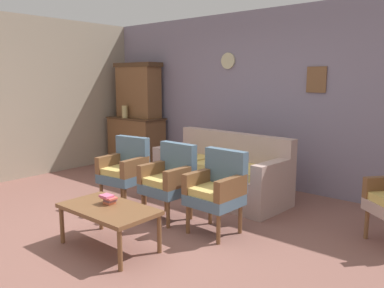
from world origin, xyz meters
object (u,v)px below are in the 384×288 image
object	(u,v)px
armchair_near_couch_end	(170,178)
armchair_by_doorway	(217,188)
vase_on_cabinet	(125,112)
book_stack_on_table	(109,199)
armchair_row_middle	(125,168)
floral_couch	(222,175)
coffee_table	(109,211)
side_cabinet	(136,141)

from	to	relation	value
armchair_near_couch_end	armchair_by_doorway	distance (m)	0.69
vase_on_cabinet	book_stack_on_table	world-z (taller)	vase_on_cabinet
armchair_row_middle	armchair_near_couch_end	size ratio (longest dim) A/B	1.00
floral_couch	armchair_row_middle	world-z (taller)	same
armchair_by_doorway	book_stack_on_table	xyz separation A→B (m)	(-0.65, -0.94, -0.03)
floral_couch	armchair_row_middle	distance (m)	1.35
book_stack_on_table	armchair_by_doorway	bearing A→B (deg)	55.34
floral_couch	coffee_table	xyz separation A→B (m)	(0.13, -2.07, 0.05)
armchair_row_middle	armchair_by_doorway	world-z (taller)	same
armchair_by_doorway	book_stack_on_table	world-z (taller)	armchair_by_doorway
side_cabinet	floral_couch	world-z (taller)	side_cabinet
armchair_row_middle	armchair_near_couch_end	distance (m)	0.80
side_cabinet	vase_on_cabinet	xyz separation A→B (m)	(-0.10, -0.19, 0.58)
vase_on_cabinet	book_stack_on_table	bearing A→B (deg)	-42.69
floral_couch	armchair_row_middle	bearing A→B (deg)	-125.58
floral_couch	armchair_by_doorway	size ratio (longest dim) A/B	2.19
armchair_row_middle	vase_on_cabinet	bearing A→B (deg)	139.85
book_stack_on_table	armchair_near_couch_end	bearing A→B (deg)	92.23
side_cabinet	coffee_table	bearing A→B (deg)	-45.70
floral_couch	armchair_by_doorway	xyz separation A→B (m)	(0.71, -1.06, 0.17)
armchair_row_middle	book_stack_on_table	xyz separation A→B (m)	(0.83, -0.91, -0.03)
armchair_row_middle	armchair_near_couch_end	xyz separation A→B (m)	(0.80, 0.01, 0.00)
floral_couch	armchair_by_doorway	distance (m)	1.28
armchair_near_couch_end	book_stack_on_table	distance (m)	0.92
vase_on_cabinet	floral_couch	bearing A→B (deg)	-9.75
vase_on_cabinet	book_stack_on_table	size ratio (longest dim) A/B	1.50
armchair_row_middle	coffee_table	xyz separation A→B (m)	(0.91, -0.98, -0.12)
side_cabinet	book_stack_on_table	world-z (taller)	side_cabinet
side_cabinet	coffee_table	xyz separation A→B (m)	(2.64, -2.70, -0.09)
floral_couch	armchair_row_middle	size ratio (longest dim) A/B	2.19
armchair_row_middle	armchair_near_couch_end	world-z (taller)	same
side_cabinet	armchair_near_couch_end	world-z (taller)	side_cabinet
coffee_table	vase_on_cabinet	bearing A→B (deg)	137.37
armchair_row_middle	coffee_table	bearing A→B (deg)	-47.05
armchair_row_middle	coffee_table	size ratio (longest dim) A/B	0.90
vase_on_cabinet	armchair_by_doorway	distance (m)	3.67
floral_couch	armchair_near_couch_end	distance (m)	1.09
floral_couch	book_stack_on_table	distance (m)	2.01
side_cabinet	armchair_by_doorway	xyz separation A→B (m)	(3.21, -1.69, 0.03)
armchair_near_couch_end	book_stack_on_table	xyz separation A→B (m)	(0.04, -0.92, -0.03)
armchair_row_middle	armchair_by_doorway	bearing A→B (deg)	1.20
floral_couch	armchair_by_doorway	bearing A→B (deg)	-56.18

